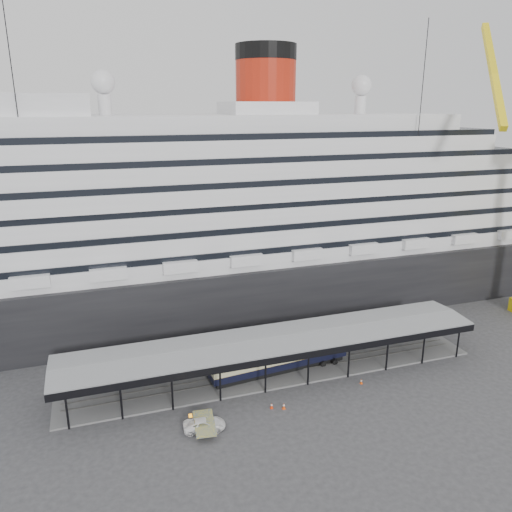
# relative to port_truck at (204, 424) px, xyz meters

# --- Properties ---
(ground) EXTENTS (200.00, 200.00, 0.00)m
(ground) POSITION_rel_port_truck_xyz_m (11.77, 3.98, -0.64)
(ground) COLOR #333335
(ground) RESTS_ON ground
(cruise_ship) EXTENTS (130.00, 30.00, 43.90)m
(cruise_ship) POSITION_rel_port_truck_xyz_m (11.82, 35.98, 17.71)
(cruise_ship) COLOR black
(cruise_ship) RESTS_ON ground
(platform_canopy) EXTENTS (56.00, 9.18, 5.30)m
(platform_canopy) POSITION_rel_port_truck_xyz_m (11.77, 8.98, 1.72)
(platform_canopy) COLOR slate
(platform_canopy) RESTS_ON ground
(port_truck) EXTENTS (4.86, 2.68, 1.29)m
(port_truck) POSITION_rel_port_truck_xyz_m (0.00, 0.00, 0.00)
(port_truck) COLOR white
(port_truck) RESTS_ON ground
(pullman_carriage) EXTENTS (19.65, 4.42, 19.14)m
(pullman_carriage) POSITION_rel_port_truck_xyz_m (12.38, 8.98, 1.71)
(pullman_carriage) COLOR black
(pullman_carriage) RESTS_ON ground
(traffic_cone_left) EXTENTS (0.38, 0.38, 0.70)m
(traffic_cone_left) POSITION_rel_port_truck_xyz_m (8.44, 1.44, -0.30)
(traffic_cone_left) COLOR red
(traffic_cone_left) RESTS_ON ground
(traffic_cone_mid) EXTENTS (0.41, 0.41, 0.77)m
(traffic_cone_mid) POSITION_rel_port_truck_xyz_m (9.77, 0.88, -0.26)
(traffic_cone_mid) COLOR #F94C0D
(traffic_cone_mid) RESTS_ON ground
(traffic_cone_right) EXTENTS (0.39, 0.39, 0.69)m
(traffic_cone_right) POSITION_rel_port_truck_xyz_m (21.26, 2.86, -0.30)
(traffic_cone_right) COLOR #EA500D
(traffic_cone_right) RESTS_ON ground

